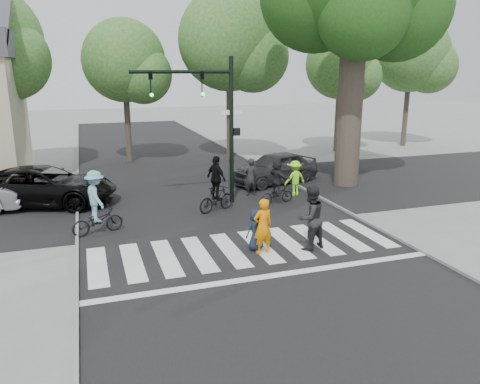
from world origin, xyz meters
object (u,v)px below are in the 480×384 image
object	(u,v)px
cyclist_left	(96,207)
pedestrian_adult	(310,218)
car_suv	(44,186)
pedestrian_child	(256,230)
cyclist_mid	(217,189)
pedestrian_woman	(263,226)
car_grey	(275,168)
cyclist_right	(277,184)
traffic_signal	(211,110)

from	to	relation	value
cyclist_left	pedestrian_adult	bearing A→B (deg)	-29.79
car_suv	pedestrian_adult	bearing A→B (deg)	-116.08
pedestrian_child	cyclist_mid	size ratio (longest dim) A/B	0.58
cyclist_left	pedestrian_woman	bearing A→B (deg)	-36.22
car_suv	car_grey	xyz separation A→B (m)	(10.60, 0.58, -0.03)
pedestrian_woman	cyclist_left	distance (m)	5.86
car_suv	cyclist_left	bearing A→B (deg)	-138.06
cyclist_left	cyclist_right	world-z (taller)	cyclist_left
cyclist_left	cyclist_right	xyz separation A→B (m)	(7.30, 1.53, -0.11)
cyclist_right	car_suv	size ratio (longest dim) A/B	0.33
cyclist_left	car_suv	bearing A→B (deg)	113.70
pedestrian_child	cyclist_right	xyz separation A→B (m)	(2.68, 4.63, 0.20)
car_suv	car_grey	size ratio (longest dim) A/B	1.27
pedestrian_woman	cyclist_left	world-z (taller)	cyclist_left
cyclist_left	cyclist_mid	size ratio (longest dim) A/B	0.99
pedestrian_child	cyclist_right	distance (m)	5.35
car_suv	cyclist_mid	bearing A→B (deg)	-97.87
pedestrian_woman	pedestrian_adult	size ratio (longest dim) A/B	0.85
pedestrian_woman	cyclist_left	size ratio (longest dim) A/B	0.79
traffic_signal	pedestrian_child	distance (m)	6.32
pedestrian_woman	car_grey	world-z (taller)	pedestrian_woman
cyclist_left	cyclist_mid	world-z (taller)	cyclist_mid
cyclist_mid	cyclist_right	distance (m)	2.74
pedestrian_child	cyclist_mid	xyz separation A→B (m)	(-0.04, 4.33, 0.27)
pedestrian_adult	cyclist_left	bearing A→B (deg)	-46.43
cyclist_left	car_grey	world-z (taller)	cyclist_left
cyclist_mid	car_grey	bearing A→B (deg)	42.83
pedestrian_adult	car_suv	bearing A→B (deg)	-60.96
traffic_signal	car_grey	xyz separation A→B (m)	(3.95, 2.68, -3.12)
cyclist_left	car_grey	xyz separation A→B (m)	(8.65, 5.00, -0.18)
car_suv	car_grey	distance (m)	10.61
traffic_signal	cyclist_left	size ratio (longest dim) A/B	2.70
pedestrian_woman	car_suv	world-z (taller)	pedestrian_woman
cyclist_right	car_grey	distance (m)	3.72
pedestrian_child	car_suv	bearing A→B (deg)	-66.41
traffic_signal	car_suv	bearing A→B (deg)	162.42
pedestrian_child	cyclist_mid	world-z (taller)	cyclist_mid
pedestrian_woman	cyclist_right	world-z (taller)	cyclist_right
pedestrian_adult	cyclist_right	xyz separation A→B (m)	(1.05, 5.11, -0.17)
pedestrian_child	car_grey	distance (m)	9.05
pedestrian_woman	pedestrian_child	size ratio (longest dim) A/B	1.33
traffic_signal	pedestrian_child	bearing A→B (deg)	-90.88
cyclist_mid	traffic_signal	bearing A→B (deg)	83.46
cyclist_left	cyclist_right	distance (m)	7.46
traffic_signal	cyclist_right	bearing A→B (deg)	-16.86
pedestrian_adult	cyclist_mid	size ratio (longest dim) A/B	0.91
pedestrian_adult	cyclist_right	bearing A→B (deg)	-118.24
pedestrian_child	cyclist_right	size ratio (longest dim) A/B	0.68
pedestrian_adult	cyclist_right	distance (m)	5.22
traffic_signal	cyclist_right	world-z (taller)	traffic_signal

